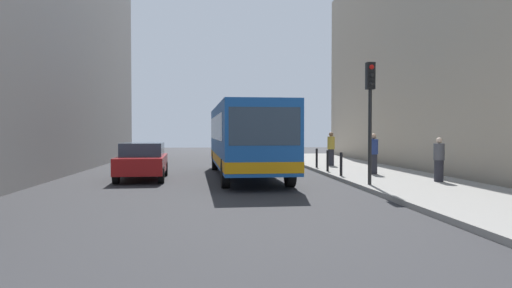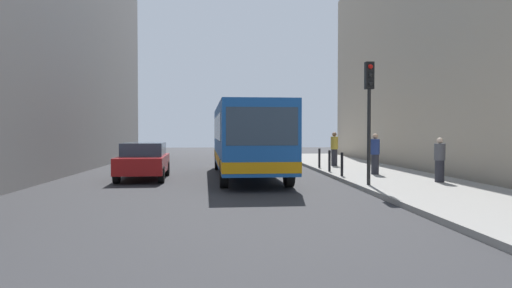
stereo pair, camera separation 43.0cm
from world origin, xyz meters
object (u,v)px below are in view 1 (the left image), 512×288
Objects in this scene: traffic_light at (370,100)px; bollard_mid at (328,161)px; pedestrian_mid_sidewalk at (373,154)px; pedestrian_far_sidewalk at (331,149)px; car_beside_bus at (143,160)px; bus at (245,136)px; pedestrian_near_signal at (439,160)px; bollard_far at (317,158)px; bollard_near at (341,164)px.

traffic_light reaches higher than bollard_mid.
pedestrian_far_sidewalk is at bearing 148.18° from pedestrian_mid_sidewalk.
car_beside_bus is 2.54× the size of pedestrian_far_sidewalk.
traffic_light is 5.92m from bollard_mid.
traffic_light is (3.86, -4.79, 1.28)m from bus.
pedestrian_far_sidewalk is at bearing 124.59° from pedestrian_near_signal.
car_beside_bus is 4.72× the size of bollard_far.
bollard_mid is 5.52m from pedestrian_near_signal.
bollard_mid is at bearing -172.57° from car_beside_bus.
car_beside_bus is 1.09× the size of traffic_light.
pedestrian_far_sidewalk is (1.06, 5.78, 0.41)m from bollard_near.
bus is 5.47m from pedestrian_mid_sidewalk.
pedestrian_mid_sidewalk is at bearing 23.95° from bollard_near.
pedestrian_mid_sidewalk is (1.59, -1.53, 0.37)m from bollard_mid.
bollard_mid is (-0.10, 5.42, -2.38)m from traffic_light.
traffic_light is at bearing -89.25° from bollard_far.
pedestrian_far_sidewalk reaches higher than car_beside_bus.
traffic_light is 2.41× the size of pedestrian_mid_sidewalk.
bollard_mid is 3.72m from pedestrian_far_sidewalk.
bollard_far is at bearing 90.75° from traffic_light.
bollard_far is (-0.10, 7.65, -2.38)m from traffic_light.
bollard_near is 1.00× the size of bollard_far.
traffic_light is at bearing -88.21° from bollard_near.
traffic_light is 2.60× the size of pedestrian_near_signal.
car_beside_bus is 9.56m from pedestrian_mid_sidewalk.
bollard_mid is at bearing -90.00° from bollard_far.
pedestrian_near_signal is at bearing -52.28° from pedestrian_far_sidewalk.
bollard_near is at bearing 171.52° from car_beside_bus.
bollard_far is 4.10m from pedestrian_mid_sidewalk.
bollard_near is at bearing 154.79° from bus.
pedestrian_near_signal reaches higher than car_beside_bus.
bollard_near is 4.46m from bollard_far.
bollard_mid is at bearing -171.65° from pedestrian_mid_sidewalk.
bollard_mid is at bearing -172.62° from bus.
pedestrian_far_sidewalk is at bearing 73.34° from bollard_mid.
traffic_light is 4.32× the size of bollard_far.
pedestrian_mid_sidewalk is 5.10m from pedestrian_far_sidewalk.
bollard_mid is 2.23m from bollard_far.
car_beside_bus is at bearing 8.67° from bus.
pedestrian_far_sidewalk reaches higher than pedestrian_near_signal.
traffic_light is 3.55m from pedestrian_near_signal.
car_beside_bus is 8.10m from bollard_mid.
bollard_near is 5.89m from pedestrian_far_sidewalk.
pedestrian_mid_sidewalk reaches higher than bollard_mid.
bus is 2.71× the size of traffic_light.
pedestrian_far_sidewalk is (0.96, 8.97, -1.97)m from traffic_light.
traffic_light is at bearing -143.17° from pedestrian_near_signal.
pedestrian_far_sidewalk is (9.03, 4.99, 0.25)m from car_beside_bus.
bus is 6.28m from traffic_light.
car_beside_bus is 11.33m from pedestrian_near_signal.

